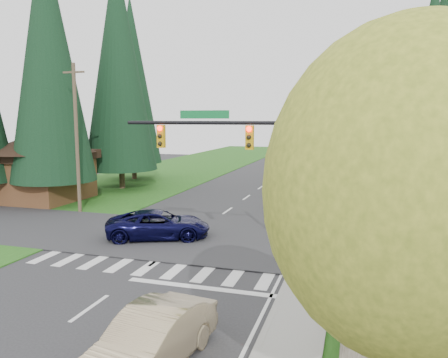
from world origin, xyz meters
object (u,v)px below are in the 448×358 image
at_px(parked_car_c, 325,177).
at_px(parked_car_b, 309,184).
at_px(parked_car_d, 320,164).
at_px(parked_car_e, 334,159).
at_px(sedan_champagne, 151,341).
at_px(parked_car_a, 312,199).
at_px(suv_navy, 159,225).

bearing_deg(parked_car_c, parked_car_b, -107.51).
distance_m(parked_car_d, parked_car_e, 7.50).
relative_size(sedan_champagne, parked_car_c, 1.08).
bearing_deg(parked_car_d, sedan_champagne, -86.64).
bearing_deg(sedan_champagne, parked_car_a, 91.76).
relative_size(sedan_champagne, parked_car_e, 0.90).
xyz_separation_m(suv_navy, parked_car_b, (6.14, 17.39, 0.01)).
relative_size(parked_car_a, parked_car_e, 0.92).
relative_size(parked_car_a, parked_car_d, 1.02).
bearing_deg(sedan_champagne, parked_car_c, 93.79).
bearing_deg(parked_car_c, parked_car_d, 89.52).
bearing_deg(parked_car_d, parked_car_c, -79.31).
relative_size(parked_car_c, parked_car_e, 0.84).
bearing_deg(parked_car_d, parked_car_b, -84.55).
relative_size(suv_navy, parked_car_c, 1.25).
bearing_deg(parked_car_e, parked_car_b, -88.02).
xyz_separation_m(parked_car_b, parked_car_c, (0.98, 5.35, -0.06)).
distance_m(sedan_champagne, parked_car_e, 53.57).
distance_m(parked_car_a, parked_car_b, 7.68).
bearing_deg(suv_navy, sedan_champagne, -177.71).
xyz_separation_m(parked_car_a, parked_car_c, (0.00, 12.96, -0.09)).
xyz_separation_m(suv_navy, parked_car_a, (7.12, 9.78, 0.05)).
distance_m(sedan_champagne, parked_car_c, 34.13).
bearing_deg(suv_navy, parked_car_d, -31.47).
height_order(parked_car_b, parked_car_e, parked_car_b).
height_order(parked_car_c, parked_car_d, parked_car_d).
relative_size(parked_car_d, parked_car_e, 0.90).
distance_m(sedan_champagne, parked_car_a, 21.20).
distance_m(parked_car_c, parked_car_e, 19.47).
bearing_deg(parked_car_a, parked_car_e, 92.09).
xyz_separation_m(parked_car_c, parked_car_e, (-0.15, 19.47, 0.04)).
distance_m(sedan_champagne, parked_car_d, 46.15).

